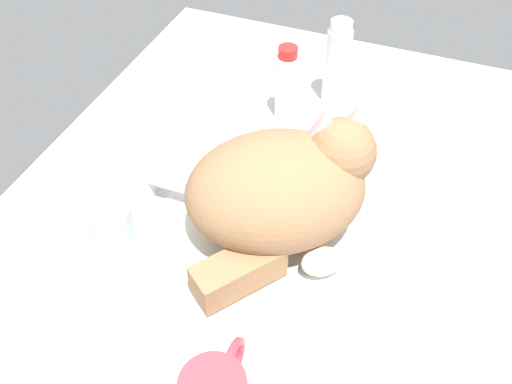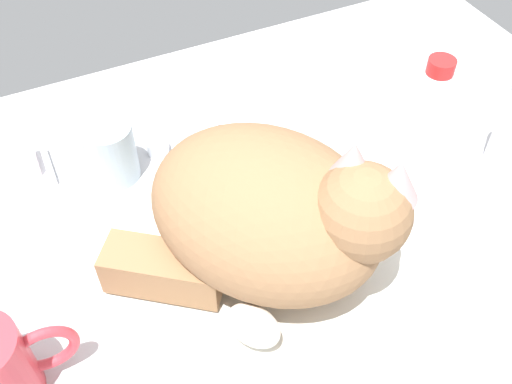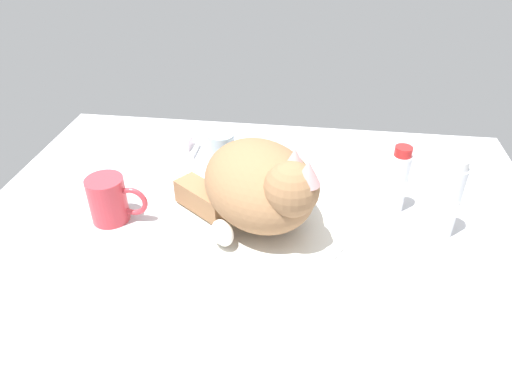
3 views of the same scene
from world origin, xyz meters
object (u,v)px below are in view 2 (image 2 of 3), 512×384
Objects in this scene: cat at (274,213)px; toothpaste_bottle at (429,110)px; faucet at (197,134)px; soap_bar at (10,165)px; rinse_cup at (111,152)px.

cat is 2.31× the size of toothpaste_bottle.
faucet reaches higher than soap_bar.
cat reaches higher than toothpaste_bottle.
rinse_cup is at bearing -21.82° from soap_bar.
rinse_cup reaches higher than soap_bar.
cat is at bearing -88.73° from faucet.
toothpaste_bottle is at bearing -19.22° from soap_bar.
cat is 23.88cm from rinse_cup.
cat is 26.62cm from toothpaste_bottle.
rinse_cup reaches higher than faucet.
toothpaste_bottle reaches higher than soap_bar.
faucet is 2.00× the size of soap_bar.
faucet is at bearing 1.54° from rinse_cup.
cat is at bearing -47.53° from soap_bar.
toothpaste_bottle is (25.23, 8.23, -2.14)cm from cat.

